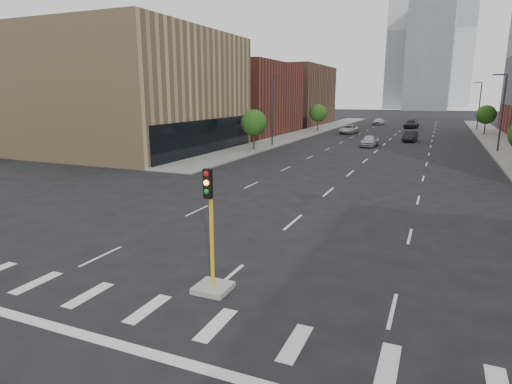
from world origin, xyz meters
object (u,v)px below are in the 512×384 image
Objects in this scene: median_traffic_signal at (212,265)px; car_far_left at (349,129)px; car_deep_right at (411,124)px; car_mid_right at (410,136)px; car_near_left at (370,141)px; car_distant at (379,121)px.

median_traffic_signal is 0.84× the size of car_far_left.
car_deep_right reaches higher than car_far_left.
car_mid_right is at bearing -35.56° from car_far_left.
median_traffic_signal reaches higher than car_far_left.
car_far_left is 19.62m from car_deep_right.
median_traffic_signal is at bearing -89.10° from car_mid_right.
median_traffic_signal is 54.67m from car_mid_right.
car_deep_right is at bearing 88.82° from car_near_left.
car_far_left is at bearing -87.84° from car_distant.
car_near_left reaches higher than car_mid_right.
car_distant is (1.87, 25.03, 0.06)m from car_far_left.
median_traffic_signal reaches higher than car_mid_right.
car_deep_right is 10.78m from car_distant.
car_near_left is 35.72m from car_deep_right.
median_traffic_signal is at bearing -84.48° from car_near_left.
car_mid_right is 1.00× the size of car_distant.
median_traffic_signal is at bearing -79.74° from car_distant.
car_deep_right is (1.50, 81.29, -0.13)m from median_traffic_signal.
car_deep_right reaches higher than car_mid_right.
car_deep_right is at bearing 67.04° from car_far_left.
median_traffic_signal reaches higher than car_distant.
car_near_left reaches higher than car_far_left.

